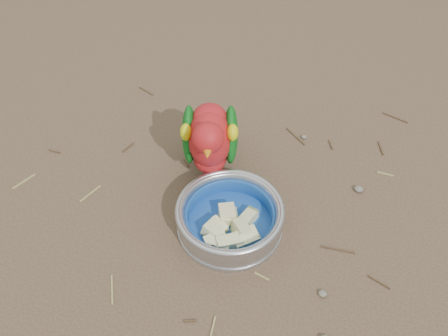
% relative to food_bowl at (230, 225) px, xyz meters
% --- Properties ---
extents(ground, '(60.00, 60.00, 0.00)m').
position_rel_food_bowl_xyz_m(ground, '(-0.01, 0.02, -0.01)').
color(ground, brown).
extents(food_bowl, '(0.20, 0.20, 0.02)m').
position_rel_food_bowl_xyz_m(food_bowl, '(0.00, 0.00, 0.00)').
color(food_bowl, '#B2B2BA').
rests_on(food_bowl, ground).
extents(bowl_wall, '(0.20, 0.20, 0.04)m').
position_rel_food_bowl_xyz_m(bowl_wall, '(0.00, 0.00, 0.03)').
color(bowl_wall, '#B2B2BA').
rests_on(bowl_wall, food_bowl).
extents(fruit_wedges, '(0.12, 0.12, 0.03)m').
position_rel_food_bowl_xyz_m(fruit_wedges, '(0.00, 0.00, 0.02)').
color(fruit_wedges, beige).
rests_on(fruit_wedges, food_bowl).
extents(lory_parrot, '(0.20, 0.26, 0.19)m').
position_rel_food_bowl_xyz_m(lory_parrot, '(-0.09, 0.11, 0.09)').
color(lory_parrot, '#AE181B').
rests_on(lory_parrot, ground).
extents(ground_debris, '(0.90, 0.80, 0.01)m').
position_rel_food_bowl_xyz_m(ground_debris, '(0.02, 0.11, -0.01)').
color(ground_debris, '#998E52').
rests_on(ground_debris, ground).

